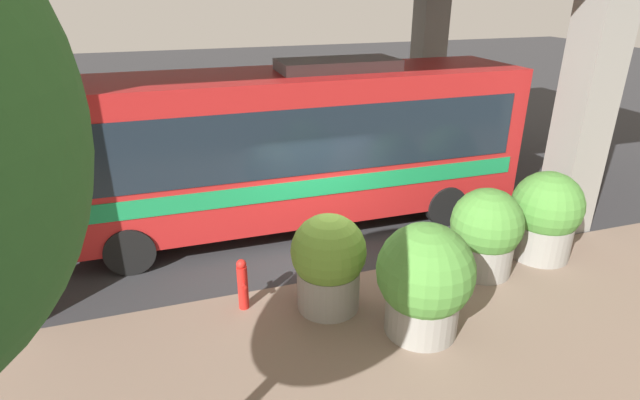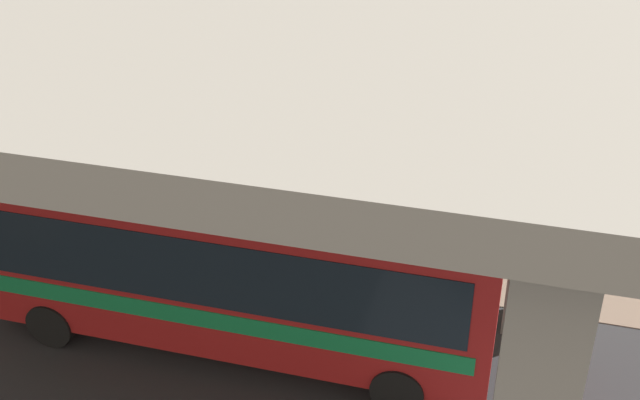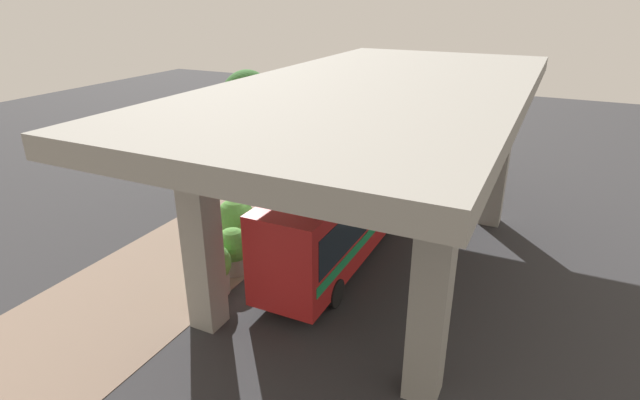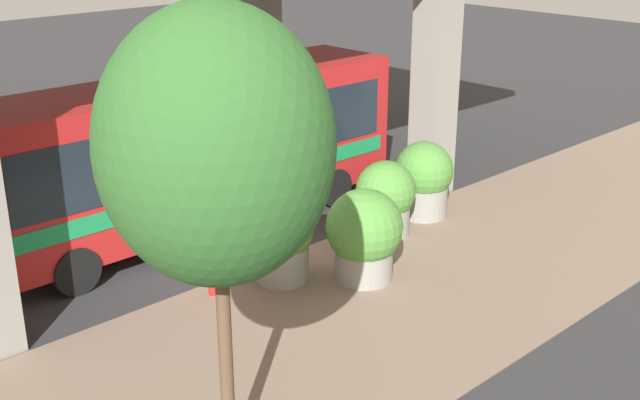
# 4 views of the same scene
# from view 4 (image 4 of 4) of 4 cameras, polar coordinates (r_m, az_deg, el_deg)

# --- Properties ---
(ground_plane) EXTENTS (80.00, 80.00, 0.00)m
(ground_plane) POSITION_cam_4_polar(r_m,az_deg,el_deg) (17.61, -3.43, -4.29)
(ground_plane) COLOR #2D2D30
(ground_plane) RESTS_ON ground
(sidewalk_strip) EXTENTS (6.00, 40.00, 0.02)m
(sidewalk_strip) POSITION_cam_4_polar(r_m,az_deg,el_deg) (15.65, 3.70, -7.64)
(sidewalk_strip) COLOR #7A6656
(sidewalk_strip) RESTS_ON ground
(bus) EXTENTS (2.57, 10.60, 3.87)m
(bus) POSITION_cam_4_polar(r_m,az_deg,el_deg) (18.76, -8.99, 3.91)
(bus) COLOR #B21E1E
(bus) RESTS_ON ground
(fire_hydrant) EXTENTS (0.39, 0.19, 1.01)m
(fire_hydrant) POSITION_cam_4_polar(r_m,az_deg,el_deg) (16.02, -7.68, -5.09)
(fire_hydrant) COLOR red
(fire_hydrant) RESTS_ON ground
(planter_front) EXTENTS (1.40, 1.40, 1.79)m
(planter_front) POSITION_cam_4_polar(r_m,az_deg,el_deg) (18.67, 4.68, 0.14)
(planter_front) COLOR gray
(planter_front) RESTS_ON ground
(planter_middle) EXTENTS (1.32, 1.32, 1.80)m
(planter_middle) POSITION_cam_4_polar(r_m,az_deg,el_deg) (16.36, -2.76, -2.77)
(planter_middle) COLOR gray
(planter_middle) RESTS_ON ground
(planter_back) EXTENTS (1.44, 1.44, 1.90)m
(planter_back) POSITION_cam_4_polar(r_m,az_deg,el_deg) (19.86, 7.37, 1.50)
(planter_back) COLOR gray
(planter_back) RESTS_ON ground
(planter_extra) EXTENTS (1.59, 1.59, 1.96)m
(planter_extra) POSITION_cam_4_polar(r_m,az_deg,el_deg) (16.36, 3.16, -2.48)
(planter_extra) COLOR gray
(planter_extra) RESTS_ON ground
(street_tree_near) EXTENTS (2.90, 2.90, 6.39)m
(street_tree_near) POSITION_cam_4_polar(r_m,az_deg,el_deg) (9.65, -7.43, 3.74)
(street_tree_near) COLOR brown
(street_tree_near) RESTS_ON ground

